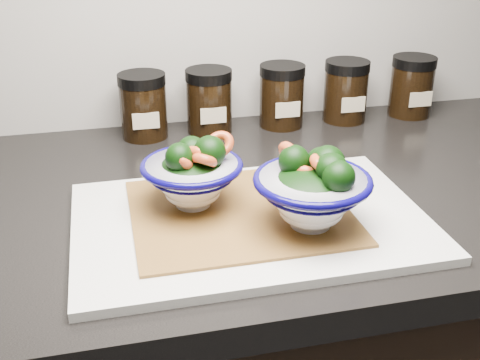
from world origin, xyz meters
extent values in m
cube|color=black|center=(0.00, 1.45, 0.88)|extent=(3.50, 0.60, 0.04)
cube|color=silver|center=(-0.08, 1.34, 0.91)|extent=(0.45, 0.30, 0.01)
cube|color=#A26F30|center=(-0.09, 1.36, 0.91)|extent=(0.28, 0.24, 0.00)
cylinder|color=white|center=(-0.15, 1.39, 0.92)|extent=(0.05, 0.05, 0.01)
ellipsoid|color=white|center=(-0.15, 1.39, 0.94)|extent=(0.07, 0.07, 0.03)
torus|color=#09044D|center=(-0.15, 1.39, 0.97)|extent=(0.13, 0.13, 0.01)
torus|color=#09044D|center=(-0.15, 1.39, 0.96)|extent=(0.11, 0.11, 0.00)
ellipsoid|color=black|center=(-0.15, 1.39, 0.96)|extent=(0.10, 0.10, 0.04)
ellipsoid|color=black|center=(-0.12, 1.38, 0.99)|extent=(0.04, 0.04, 0.04)
cylinder|color=#477233|center=(-0.12, 1.38, 0.98)|extent=(0.01, 0.02, 0.03)
ellipsoid|color=black|center=(-0.16, 1.38, 0.99)|extent=(0.04, 0.04, 0.04)
cylinder|color=#477233|center=(-0.16, 1.38, 0.98)|extent=(0.01, 0.01, 0.02)
ellipsoid|color=black|center=(-0.14, 1.40, 0.98)|extent=(0.04, 0.04, 0.04)
cylinder|color=#477233|center=(-0.14, 1.40, 0.97)|extent=(0.02, 0.01, 0.03)
torus|color=#CF5C27|center=(-0.13, 1.37, 0.99)|extent=(0.04, 0.05, 0.04)
torus|color=#CF5C27|center=(-0.11, 1.39, 1.00)|extent=(0.06, 0.04, 0.05)
torus|color=#CF5C27|center=(-0.16, 1.38, 0.99)|extent=(0.04, 0.04, 0.04)
torus|color=#CF5C27|center=(-0.13, 1.42, 0.98)|extent=(0.04, 0.05, 0.05)
torus|color=#CF5C27|center=(-0.14, 1.38, 0.99)|extent=(0.06, 0.06, 0.03)
cylinder|color=#CCBC8E|center=(-0.15, 1.38, 0.98)|extent=(0.02, 0.02, 0.02)
cylinder|color=white|center=(-0.01, 1.30, 0.92)|extent=(0.05, 0.05, 0.01)
ellipsoid|color=white|center=(-0.01, 1.30, 0.94)|extent=(0.08, 0.08, 0.04)
torus|color=#09044D|center=(-0.01, 1.30, 0.98)|extent=(0.15, 0.15, 0.01)
torus|color=#09044D|center=(-0.01, 1.30, 0.96)|extent=(0.12, 0.12, 0.00)
ellipsoid|color=black|center=(-0.01, 1.30, 0.97)|extent=(0.11, 0.11, 0.05)
ellipsoid|color=black|center=(-0.03, 1.33, 0.99)|extent=(0.04, 0.04, 0.04)
cylinder|color=#477233|center=(-0.03, 1.33, 0.98)|extent=(0.01, 0.01, 0.03)
ellipsoid|color=black|center=(0.01, 1.31, 0.99)|extent=(0.04, 0.04, 0.05)
cylinder|color=#477233|center=(0.01, 1.31, 0.98)|extent=(0.02, 0.02, 0.03)
ellipsoid|color=black|center=(0.00, 1.29, 1.00)|extent=(0.04, 0.04, 0.03)
cylinder|color=#477233|center=(0.00, 1.29, 0.98)|extent=(0.01, 0.02, 0.03)
ellipsoid|color=black|center=(0.01, 1.27, 0.99)|extent=(0.04, 0.04, 0.04)
cylinder|color=#477233|center=(0.01, 1.27, 0.98)|extent=(0.01, 0.01, 0.02)
ellipsoid|color=black|center=(0.01, 1.33, 0.99)|extent=(0.04, 0.04, 0.04)
cylinder|color=#477233|center=(0.01, 1.33, 0.97)|extent=(0.01, 0.01, 0.02)
torus|color=#CF5C27|center=(-0.02, 1.32, 0.98)|extent=(0.06, 0.06, 0.04)
torus|color=#CF5C27|center=(-0.03, 1.34, 1.00)|extent=(0.04, 0.05, 0.05)
torus|color=#CF5C27|center=(0.00, 1.30, 1.00)|extent=(0.05, 0.06, 0.04)
cylinder|color=#CCBC8E|center=(0.00, 1.33, 0.98)|extent=(0.02, 0.02, 0.01)
cylinder|color=black|center=(-0.18, 1.69, 0.95)|extent=(0.08, 0.08, 0.09)
cylinder|color=black|center=(-0.18, 1.69, 1.00)|extent=(0.08, 0.08, 0.02)
cube|color=#C6B793|center=(-0.18, 1.65, 0.94)|extent=(0.04, 0.00, 0.03)
cylinder|color=black|center=(-0.07, 1.69, 0.95)|extent=(0.08, 0.08, 0.09)
cylinder|color=black|center=(-0.07, 1.69, 1.00)|extent=(0.08, 0.08, 0.02)
cube|color=#C6B793|center=(-0.07, 1.65, 0.94)|extent=(0.04, 0.00, 0.03)
cylinder|color=black|center=(0.07, 1.69, 0.95)|extent=(0.08, 0.08, 0.09)
cylinder|color=black|center=(0.07, 1.69, 1.00)|extent=(0.08, 0.08, 0.02)
cube|color=#C6B793|center=(0.07, 1.65, 0.94)|extent=(0.04, 0.00, 0.03)
cylinder|color=black|center=(0.19, 1.69, 0.95)|extent=(0.08, 0.08, 0.09)
cylinder|color=black|center=(0.19, 1.69, 1.00)|extent=(0.08, 0.08, 0.02)
cube|color=#C6B793|center=(0.19, 1.65, 0.94)|extent=(0.04, 0.00, 0.03)
cylinder|color=black|center=(0.32, 1.69, 0.95)|extent=(0.08, 0.08, 0.09)
cylinder|color=black|center=(0.32, 1.69, 1.00)|extent=(0.08, 0.08, 0.02)
cube|color=#C6B793|center=(0.32, 1.65, 0.94)|extent=(0.05, 0.00, 0.03)
camera|label=1|loc=(-0.25, 0.69, 1.29)|focal=45.00mm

